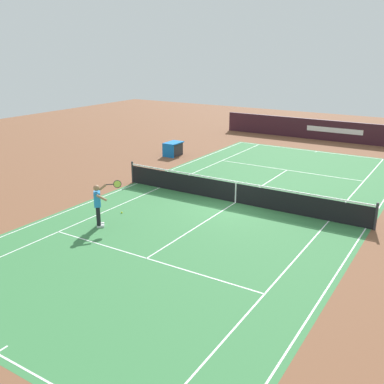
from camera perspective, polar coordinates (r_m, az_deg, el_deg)
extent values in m
plane|color=brown|center=(19.54, 5.64, -1.36)|extent=(60.00, 60.00, 0.00)
cube|color=#387A42|center=(19.54, 5.64, -1.36)|extent=(24.20, 11.40, 0.00)
cube|color=white|center=(30.29, 15.81, 5.08)|extent=(0.05, 11.00, 0.01)
cube|color=white|center=(22.38, -7.05, 1.14)|extent=(23.80, 0.05, 0.01)
cube|color=white|center=(17.98, 21.55, -4.36)|extent=(23.80, 0.05, 0.01)
cube|color=white|center=(21.57, -4.17, 0.58)|extent=(23.80, 0.05, 0.01)
cube|color=white|center=(18.23, 17.28, -3.58)|extent=(23.80, 0.05, 0.01)
cube|color=white|center=(14.52, -5.88, -8.52)|extent=(0.05, 8.22, 0.01)
cube|color=white|center=(25.20, 12.18, 2.80)|extent=(0.05, 8.22, 0.01)
cube|color=white|center=(19.54, 5.64, -1.35)|extent=(12.80, 0.05, 0.01)
cube|color=white|center=(11.43, -23.35, -18.17)|extent=(0.30, 0.05, 0.01)
cube|color=white|center=(30.15, 15.73, 5.03)|extent=(0.30, 0.05, 0.01)
cylinder|color=#2D2D33|center=(22.42, -7.70, 2.57)|extent=(0.10, 0.10, 1.08)
cylinder|color=#2D2D33|center=(17.75, 22.69, -2.93)|extent=(0.10, 0.10, 1.08)
cube|color=black|center=(19.40, 5.68, -0.14)|extent=(0.02, 11.60, 0.88)
cube|color=white|center=(19.25, 5.72, 1.30)|extent=(0.04, 11.60, 0.06)
cube|color=white|center=(19.40, 5.68, -0.14)|extent=(0.04, 0.06, 0.88)
cube|color=#381923|center=(33.95, 17.90, 7.52)|extent=(0.24, 17.00, 1.49)
cube|color=white|center=(33.80, 17.91, 7.60)|extent=(0.01, 4.02, 0.36)
cylinder|color=black|center=(17.01, -12.02, -3.09)|extent=(0.15, 0.15, 0.74)
cube|color=white|center=(17.16, -11.73, -4.34)|extent=(0.27, 0.28, 0.09)
cylinder|color=black|center=(17.24, -12.01, -2.81)|extent=(0.15, 0.15, 0.74)
cube|color=white|center=(17.38, -11.73, -4.04)|extent=(0.27, 0.28, 0.09)
cube|color=#2884D1|center=(16.91, -12.16, -0.89)|extent=(0.44, 0.43, 0.56)
sphere|color=#9E704C|center=(16.77, -12.25, 0.51)|extent=(0.23, 0.23, 0.23)
cylinder|color=#9E704C|center=(16.59, -11.60, -0.74)|extent=(0.25, 0.41, 0.26)
cylinder|color=#9E704C|center=(17.07, -11.63, 0.49)|extent=(0.41, 0.28, 0.30)
cylinder|color=#232326|center=(17.09, -10.60, 0.96)|extent=(0.22, 0.23, 0.04)
torus|color=#232326|center=(17.09, -9.63, 1.02)|extent=(0.23, 0.25, 0.31)
cylinder|color=#C6D84C|center=(17.09, -9.63, 1.02)|extent=(0.19, 0.20, 0.27)
sphere|color=#CCE01E|center=(18.42, -9.06, -2.64)|extent=(0.07, 0.07, 0.07)
cube|color=#2D2D33|center=(27.98, -2.40, 5.54)|extent=(1.10, 0.70, 0.80)
cube|color=blue|center=(27.89, -2.41, 6.38)|extent=(1.24, 0.84, 0.06)
cube|color=blue|center=(27.49, -3.11, 5.35)|extent=(0.06, 0.84, 0.84)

